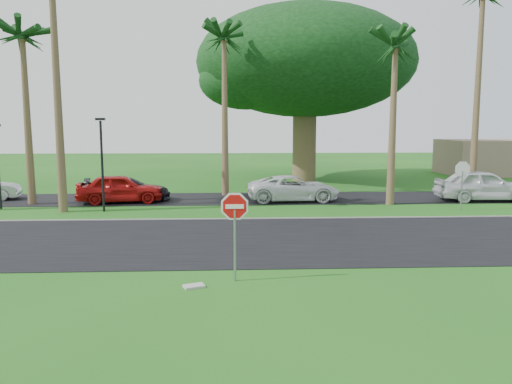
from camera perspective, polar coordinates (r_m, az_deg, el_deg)
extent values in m
plane|color=#184F13|center=(17.00, -4.16, -7.01)|extent=(120.00, 120.00, 0.00)
cube|color=black|center=(18.94, -4.01, -5.44)|extent=(120.00, 8.00, 0.02)
cube|color=black|center=(29.26, -3.55, -0.76)|extent=(120.00, 5.00, 0.02)
cube|color=gray|center=(22.90, -3.78, -3.09)|extent=(120.00, 0.12, 0.06)
cylinder|color=gray|center=(13.84, -2.43, -6.15)|extent=(0.07, 0.07, 2.00)
cylinder|color=white|center=(13.62, -2.46, -1.65)|extent=(1.05, 0.02, 1.05)
cylinder|color=red|center=(13.62, -2.46, -1.65)|extent=(0.90, 0.02, 0.90)
cube|color=white|center=(13.62, -2.46, -1.65)|extent=(0.50, 0.02, 0.12)
cylinder|color=gray|center=(27.23, 22.42, 0.14)|extent=(0.07, 0.07, 2.00)
cylinder|color=white|center=(27.12, 22.54, 2.44)|extent=(1.05, 0.02, 1.05)
cylinder|color=red|center=(27.12, 22.54, 2.44)|extent=(0.90, 0.02, 0.90)
cube|color=white|center=(27.12, 22.54, 2.44)|extent=(0.50, 0.02, 0.12)
cone|color=brown|center=(29.54, -24.67, 7.38)|extent=(0.44, 0.44, 9.00)
cone|color=brown|center=(26.37, -21.75, 10.30)|extent=(0.44, 0.44, 11.50)
cone|color=brown|center=(30.44, -3.58, 8.52)|extent=(0.44, 0.44, 9.50)
cone|color=brown|center=(27.78, 15.35, 7.31)|extent=(0.44, 0.44, 8.50)
cone|color=brown|center=(32.88, 23.96, 10.00)|extent=(0.44, 0.44, 12.00)
cylinder|color=brown|center=(38.86, 5.54, 5.74)|extent=(1.80, 1.80, 6.00)
ellipsoid|color=black|center=(39.12, 5.66, 14.56)|extent=(16.50, 16.50, 8.25)
cylinder|color=black|center=(25.84, -17.16, 2.79)|extent=(0.12, 0.12, 4.50)
cube|color=black|center=(25.76, -17.37, 7.96)|extent=(0.45, 0.25, 0.12)
cube|color=gray|center=(48.61, 26.34, 3.60)|extent=(10.00, 6.00, 3.00)
imported|color=#A20E0D|center=(28.58, -15.24, 0.37)|extent=(4.89, 2.49, 1.59)
imported|color=black|center=(28.95, -14.39, 0.26)|extent=(5.00, 3.01, 1.36)
imported|color=silver|center=(28.25, 4.27, 0.38)|extent=(5.28, 2.61, 1.44)
imported|color=silver|center=(31.05, 24.49, 0.68)|extent=(5.29, 2.32, 1.77)
cube|color=#A1A199|center=(13.66, -7.11, -10.63)|extent=(0.64, 0.53, 0.06)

